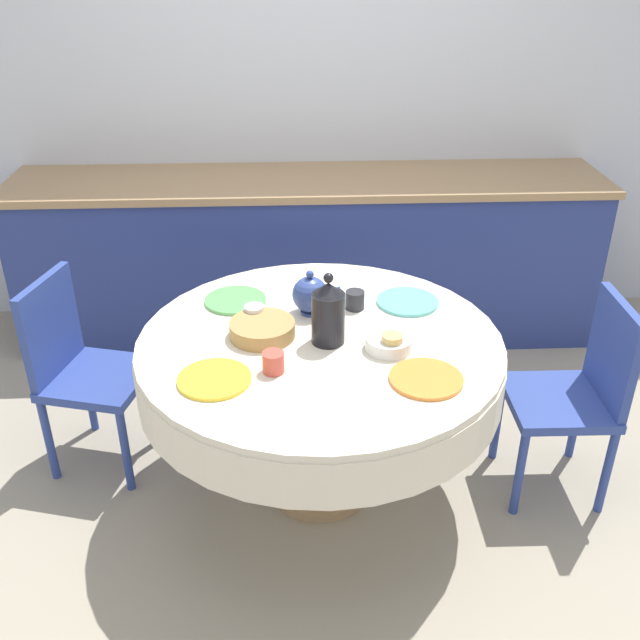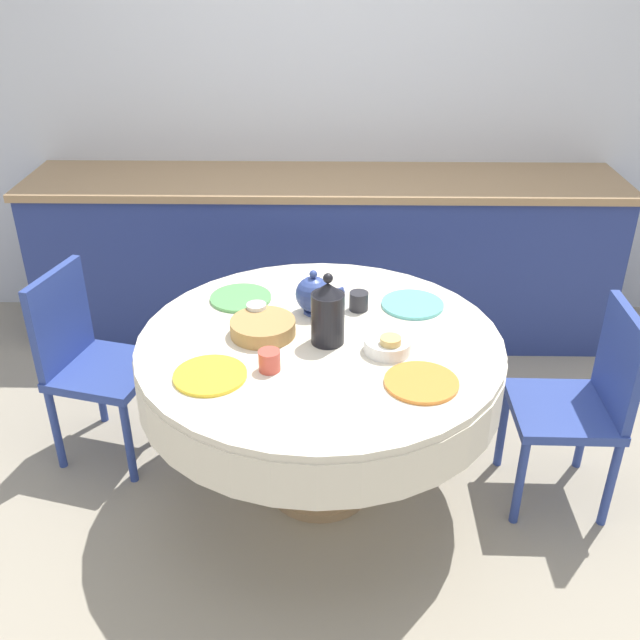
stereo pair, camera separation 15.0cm
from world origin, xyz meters
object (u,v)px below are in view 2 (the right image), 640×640
(coffee_carafe, at_px, (328,313))
(chair_right, at_px, (88,356))
(chair_left, at_px, (584,398))
(teapot, at_px, (314,294))

(coffee_carafe, bearing_deg, chair_right, 164.51)
(chair_left, height_order, teapot, teapot)
(chair_right, distance_m, teapot, 1.04)
(teapot, bearing_deg, chair_left, -11.84)
(chair_left, bearing_deg, teapot, 79.11)
(chair_left, relative_size, chair_right, 1.00)
(chair_left, distance_m, teapot, 1.15)
(chair_right, bearing_deg, teapot, 101.36)
(chair_right, bearing_deg, coffee_carafe, 89.12)
(chair_left, distance_m, coffee_carafe, 1.08)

